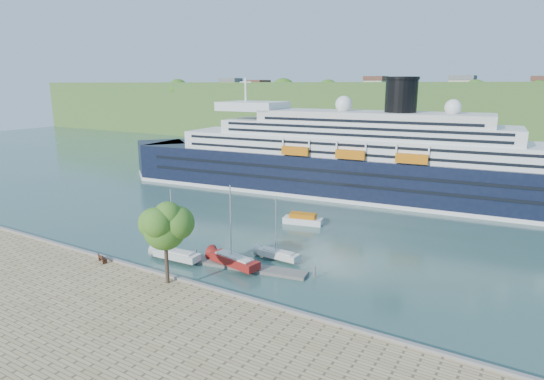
{
  "coord_description": "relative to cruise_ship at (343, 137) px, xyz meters",
  "views": [
    {
      "loc": [
        37.2,
        -37.06,
        23.46
      ],
      "look_at": [
        -3.0,
        30.0,
        5.11
      ],
      "focal_mm": 30.0,
      "sensor_mm": 36.0,
      "label": 1
    }
  ],
  "objects": [
    {
      "name": "floating_pontoon",
      "position": [
        4.28,
        -45.04,
        -12.23
      ],
      "size": [
        18.79,
        5.49,
        0.42
      ],
      "primitive_type": null,
      "rotation": [
        0.0,
        0.0,
        0.17
      ],
      "color": "slate",
      "rests_on": "ground"
    },
    {
      "name": "far_hillside",
      "position": [
        -0.48,
        91.61,
        -0.44
      ],
      "size": [
        400.0,
        50.0,
        24.0
      ],
      "primitive_type": "cube",
      "color": "#356026",
      "rests_on": "ground"
    },
    {
      "name": "tender_launch",
      "position": [
        2.92,
        -23.77,
        -11.51
      ],
      "size": [
        7.07,
        3.71,
        1.86
      ],
      "primitive_type": null,
      "rotation": [
        0.0,
        0.0,
        0.22
      ],
      "color": "#C4660B",
      "rests_on": "ground"
    },
    {
      "name": "quay_coping",
      "position": [
        -0.48,
        -53.59,
        -11.29
      ],
      "size": [
        220.0,
        0.5,
        0.3
      ],
      "primitive_type": "cube",
      "color": "slate",
      "rests_on": "promenade"
    },
    {
      "name": "promenade_tree",
      "position": [
        1.33,
        -54.89,
        -6.14
      ],
      "size": [
        6.4,
        6.4,
        10.6
      ],
      "primitive_type": null,
      "color": "#3C6B1C",
      "rests_on": "promenade"
    },
    {
      "name": "park_bench",
      "position": [
        -10.24,
        -54.59,
        -10.87
      ],
      "size": [
        1.93,
        1.3,
        1.15
      ],
      "primitive_type": null,
      "rotation": [
        0.0,
        0.0,
        -0.35
      ],
      "color": "#432013",
      "rests_on": "promenade"
    },
    {
      "name": "cruise_ship",
      "position": [
        0.0,
        0.0,
        0.0
      ],
      "size": [
        111.82,
        26.64,
        24.88
      ],
      "primitive_type": null,
      "rotation": [
        0.0,
        0.0,
        0.1
      ],
      "color": "black",
      "rests_on": "ground"
    },
    {
      "name": "ground",
      "position": [
        -0.48,
        -53.39,
        -12.44
      ],
      "size": [
        400.0,
        400.0,
        0.0
      ],
      "primitive_type": "plane",
      "color": "#2C4F48",
      "rests_on": "ground"
    },
    {
      "name": "sailboat_white_near",
      "position": [
        -3.83,
        -47.75,
        -7.65
      ],
      "size": [
        7.52,
        2.47,
        9.58
      ],
      "primitive_type": null,
      "rotation": [
        0.0,
        0.0,
        0.06
      ],
      "color": "silver",
      "rests_on": "ground"
    },
    {
      "name": "sailboat_white_far",
      "position": [
        7.69,
        -40.3,
        -8.23
      ],
      "size": [
        6.59,
        2.1,
        8.42
      ],
      "primitive_type": null,
      "rotation": [
        0.0,
        0.0,
        -0.04
      ],
      "color": "silver",
      "rests_on": "ground"
    },
    {
      "name": "sailboat_red",
      "position": [
        4.16,
        -45.6,
        -7.18
      ],
      "size": [
        8.42,
        3.7,
        10.51
      ],
      "primitive_type": null,
      "rotation": [
        0.0,
        0.0,
        -0.18
      ],
      "color": "maroon",
      "rests_on": "ground"
    }
  ]
}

